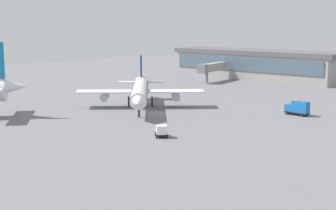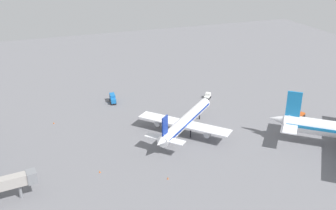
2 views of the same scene
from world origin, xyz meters
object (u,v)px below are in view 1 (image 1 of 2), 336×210
airplane_at_gate (140,91)px  baggage_tug (161,131)px  safety_cone_far_side (299,97)px  safety_cone_mid_apron (178,89)px  catering_truck (298,108)px  safety_cone_near_gate (118,92)px

airplane_at_gate → baggage_tug: size_ratio=8.64×
airplane_at_gate → baggage_tug: 32.17m
safety_cone_far_side → safety_cone_mid_apron: bearing=14.0°
airplane_at_gate → catering_truck: size_ratio=5.60×
catering_truck → baggage_tug: bearing=81.0°
catering_truck → safety_cone_mid_apron: catering_truck is taller
safety_cone_near_gate → safety_cone_far_side: size_ratio=1.00×
catering_truck → safety_cone_far_side: 26.49m
safety_cone_near_gate → baggage_tug: bearing=144.2°
catering_truck → safety_cone_near_gate: size_ratio=9.57×
catering_truck → safety_cone_far_side: size_ratio=9.57×
airplane_at_gate → safety_cone_far_side: airplane_at_gate is taller
safety_cone_mid_apron → safety_cone_far_side: bearing=-166.0°
safety_cone_near_gate → safety_cone_mid_apron: 19.33m
airplane_at_gate → catering_truck: bearing=73.7°
safety_cone_near_gate → safety_cone_far_side: (-46.12, -25.84, 0.00)m
airplane_at_gate → safety_cone_near_gate: airplane_at_gate is taller
catering_truck → safety_cone_mid_apron: (47.98, -14.74, -1.40)m
safety_cone_near_gate → safety_cone_mid_apron: size_ratio=1.00×
airplane_at_gate → catering_truck: 38.07m
catering_truck → safety_cone_mid_apron: size_ratio=9.57×
airplane_at_gate → safety_cone_far_side: (-22.52, -40.68, -4.12)m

